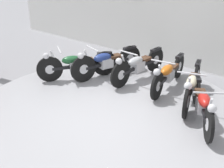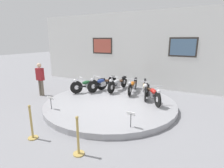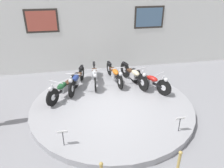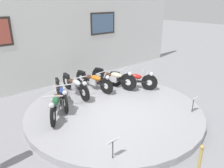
{
  "view_description": "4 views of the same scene",
  "coord_description": "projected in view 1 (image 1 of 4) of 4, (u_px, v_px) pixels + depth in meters",
  "views": [
    {
      "loc": [
        3.43,
        -4.22,
        3.27
      ],
      "look_at": [
        0.14,
        -0.06,
        0.84
      ],
      "focal_mm": 50.0,
      "sensor_mm": 36.0,
      "label": 1
    },
    {
      "loc": [
        3.24,
        -6.33,
        2.75
      ],
      "look_at": [
        -0.01,
        0.17,
        0.92
      ],
      "focal_mm": 28.0,
      "sensor_mm": 36.0,
      "label": 2
    },
    {
      "loc": [
        -1.15,
        -6.31,
        4.24
      ],
      "look_at": [
        0.04,
        0.2,
        0.85
      ],
      "focal_mm": 35.0,
      "sensor_mm": 36.0,
      "label": 3
    },
    {
      "loc": [
        -4.11,
        -4.71,
        3.43
      ],
      "look_at": [
        0.13,
        0.26,
        0.89
      ],
      "focal_mm": 35.0,
      "sensor_mm": 36.0,
      "label": 4
    }
  ],
  "objects": [
    {
      "name": "motorcycle_blue",
      "position": [
        106.0,
        61.0,
        7.64
      ],
      "size": [
        0.73,
        1.92,
        0.8
      ],
      "color": "black",
      "rests_on": "display_platform"
    },
    {
      "name": "motorcycle_orange",
      "position": [
        168.0,
        73.0,
        7.0
      ],
      "size": [
        0.54,
        1.94,
        0.78
      ],
      "color": "black",
      "rests_on": "display_platform"
    },
    {
      "name": "display_platform",
      "position": [
        108.0,
        114.0,
        6.26
      ],
      "size": [
        5.52,
        5.52,
        0.2
      ],
      "primitive_type": "cylinder",
      "color": "#99999E",
      "rests_on": "ground_plane"
    },
    {
      "name": "motorcycle_green",
      "position": [
        76.0,
        64.0,
        7.51
      ],
      "size": [
        1.18,
        1.65,
        0.79
      ],
      "color": "black",
      "rests_on": "display_platform"
    },
    {
      "name": "ground_plane",
      "position": [
        108.0,
        119.0,
        6.3
      ],
      "size": [
        60.0,
        60.0,
        0.0
      ],
      "primitive_type": "plane",
      "color": "gray"
    },
    {
      "name": "motorcycle_red",
      "position": [
        203.0,
        103.0,
        5.69
      ],
      "size": [
        1.12,
        1.68,
        0.78
      ],
      "color": "black",
      "rests_on": "display_platform"
    },
    {
      "name": "motorcycle_cream",
      "position": [
        192.0,
        85.0,
        6.35
      ],
      "size": [
        0.7,
        1.96,
        0.81
      ],
      "color": "black",
      "rests_on": "display_platform"
    },
    {
      "name": "motorcycle_silver",
      "position": [
        138.0,
        65.0,
        7.46
      ],
      "size": [
        0.54,
        1.98,
        0.79
      ],
      "color": "black",
      "rests_on": "display_platform"
    }
  ]
}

